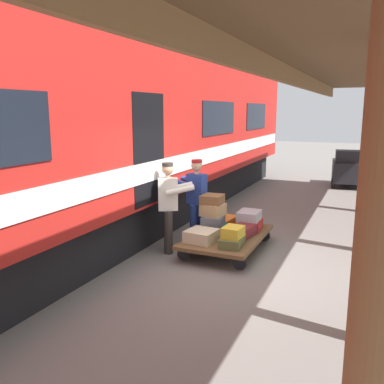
# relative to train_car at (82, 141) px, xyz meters

# --- Properties ---
(ground_plane) EXTENTS (60.00, 60.00, 0.00)m
(ground_plane) POSITION_rel_train_car_xyz_m (-3.30, -0.00, -2.06)
(ground_plane) COLOR slate
(platform_canopy) EXTENTS (3.20, 17.66, 3.56)m
(platform_canopy) POSITION_rel_train_car_xyz_m (-5.22, 0.00, 1.21)
(platform_canopy) COLOR brown
(platform_canopy) RESTS_ON ground_plane
(train_car) EXTENTS (3.03, 20.83, 4.00)m
(train_car) POSITION_rel_train_car_xyz_m (0.00, 0.00, 0.00)
(train_car) COLOR #B21E19
(train_car) RESTS_ON ground_plane
(luggage_cart) EXTENTS (1.29, 2.11, 0.31)m
(luggage_cart) POSITION_rel_train_car_xyz_m (-2.76, -0.70, -1.79)
(luggage_cart) COLOR brown
(luggage_cart) RESTS_ON ground_plane
(suitcase_maroon_trunk) EXTENTS (0.44, 0.67, 0.19)m
(suitcase_maroon_trunk) POSITION_rel_train_car_xyz_m (-3.05, -0.70, -1.65)
(suitcase_maroon_trunk) COLOR maroon
(suitcase_maroon_trunk) RESTS_ON luggage_cart
(suitcase_orange_carryall) EXTENTS (0.52, 0.66, 0.18)m
(suitcase_orange_carryall) POSITION_rel_train_car_xyz_m (-2.47, -1.28, -1.66)
(suitcase_orange_carryall) COLOR #CC6B23
(suitcase_orange_carryall) RESTS_ON luggage_cart
(suitcase_olive_duffel) EXTENTS (0.41, 0.62, 0.16)m
(suitcase_olive_duffel) POSITION_rel_train_car_xyz_m (-3.05, -0.12, -1.67)
(suitcase_olive_duffel) COLOR brown
(suitcase_olive_duffel) RESTS_ON luggage_cart
(suitcase_cream_canvas) EXTENTS (0.56, 0.57, 0.21)m
(suitcase_cream_canvas) POSITION_rel_train_car_xyz_m (-2.47, -0.12, -1.64)
(suitcase_cream_canvas) COLOR beige
(suitcase_cream_canvas) RESTS_ON luggage_cart
(suitcase_red_plastic) EXTENTS (0.49, 0.67, 0.16)m
(suitcase_red_plastic) POSITION_rel_train_car_xyz_m (-3.05, -1.28, -1.67)
(suitcase_red_plastic) COLOR #AD231E
(suitcase_red_plastic) RESTS_ON luggage_cart
(suitcase_teal_softside) EXTENTS (0.47, 0.58, 0.17)m
(suitcase_teal_softside) POSITION_rel_train_car_xyz_m (-2.47, -0.70, -1.66)
(suitcase_teal_softside) COLOR #1E666B
(suitcase_teal_softside) RESTS_ON luggage_cart
(suitcase_yellow_case) EXTENTS (0.33, 0.40, 0.19)m
(suitcase_yellow_case) POSITION_rel_train_car_xyz_m (-3.08, -0.10, -1.49)
(suitcase_yellow_case) COLOR gold
(suitcase_yellow_case) RESTS_ON suitcase_olive_duffel
(suitcase_slate_roller) EXTENTS (0.49, 0.62, 0.18)m
(suitcase_slate_roller) POSITION_rel_train_car_xyz_m (-2.48, -0.69, -1.49)
(suitcase_slate_roller) COLOR #4C515B
(suitcase_slate_roller) RESTS_ON suitcase_teal_softside
(suitcase_tan_vintage) EXTENTS (0.44, 0.46, 0.23)m
(suitcase_tan_vintage) POSITION_rel_train_car_xyz_m (-2.47, -0.71, -1.29)
(suitcase_tan_vintage) COLOR tan
(suitcase_tan_vintage) RESTS_ON suitcase_slate_roller
(suitcase_gray_aluminum) EXTENTS (0.41, 0.53, 0.20)m
(suitcase_gray_aluminum) POSITION_rel_train_car_xyz_m (-3.04, -1.25, -1.48)
(suitcase_gray_aluminum) COLOR #9EA0A5
(suitcase_gray_aluminum) RESTS_ON suitcase_red_plastic
(suitcase_brown_leather) EXTENTS (0.41, 0.43, 0.17)m
(suitcase_brown_leather) POSITION_rel_train_car_xyz_m (-2.44, -0.73, -1.09)
(suitcase_brown_leather) COLOR brown
(suitcase_brown_leather) RESTS_ON suitcase_tan_vintage
(porter_in_overalls) EXTENTS (0.71, 0.51, 1.70)m
(porter_in_overalls) POSITION_rel_train_car_xyz_m (-2.04, -0.86, -1.14)
(porter_in_overalls) COLOR navy
(porter_in_overalls) RESTS_ON ground_plane
(porter_by_door) EXTENTS (0.74, 0.62, 1.70)m
(porter_by_door) POSITION_rel_train_car_xyz_m (-1.79, -0.19, -1.14)
(porter_by_door) COLOR #332D28
(porter_by_door) RESTS_ON ground_plane
(baggage_tug) EXTENTS (1.28, 1.81, 1.30)m
(baggage_tug) POSITION_rel_train_car_xyz_m (-4.47, -8.86, -1.43)
(baggage_tug) COLOR black
(baggage_tug) RESTS_ON ground_plane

